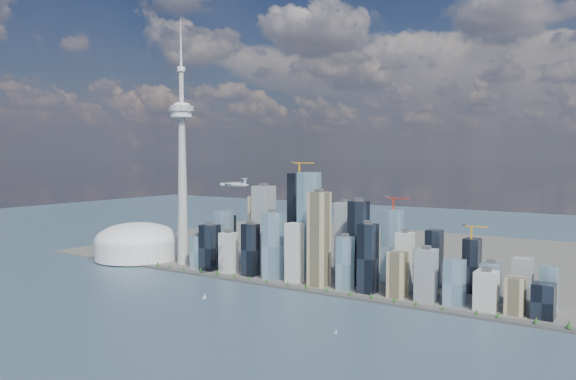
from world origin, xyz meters
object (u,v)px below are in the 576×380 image
Objects in this scene: needle_tower at (182,162)px; sailboat_west at (204,297)px; dome_stadium at (138,243)px; sailboat_east at (336,331)px; airplane at (234,184)px.

sailboat_west is (244.91, -203.46, -232.53)m from needle_tower.
dome_stadium is 22.99× the size of sailboat_east.
airplane reaches higher than sailboat_west.
dome_stadium is 442.12m from airplane.
needle_tower is at bearing 145.00° from airplane.
needle_tower is 8.71× the size of airplane.
sailboat_east is (529.39, -248.16, -233.05)m from needle_tower.
sailboat_east is at bearing -30.34° from airplane.
dome_stadium is at bearing 172.91° from sailboat_east.
airplane is at bearing 61.43° from sailboat_west.
airplane is at bearing 169.66° from sailboat_east.
sailboat_east is (284.49, -44.70, -0.52)m from sailboat_west.
sailboat_east is at bearing -29.90° from sailboat_west.
sailboat_east is at bearing -25.12° from needle_tower.
dome_stadium is 711.44m from sailboat_east.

